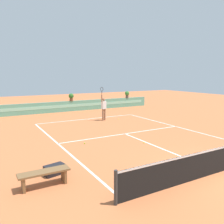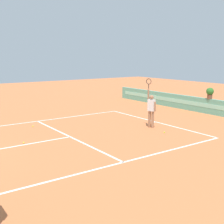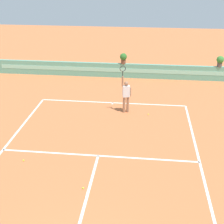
% 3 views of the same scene
% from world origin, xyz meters
% --- Properties ---
extents(ground_plane, '(60.00, 60.00, 0.00)m').
position_xyz_m(ground_plane, '(0.00, 6.00, 0.00)').
color(ground_plane, '#C66B3D').
extents(court_lines, '(8.32, 11.94, 0.01)m').
position_xyz_m(court_lines, '(0.00, 6.72, 0.00)').
color(court_lines, white).
rests_on(court_lines, ground).
extents(back_wall_barrier, '(18.00, 0.21, 1.00)m').
position_xyz_m(back_wall_barrier, '(0.00, 16.39, 0.50)').
color(back_wall_barrier, '#60A88E').
rests_on(back_wall_barrier, ground).
extents(tennis_player, '(0.60, 0.31, 2.58)m').
position_xyz_m(tennis_player, '(0.83, 10.74, 1.05)').
color(tennis_player, '#9E7051').
rests_on(tennis_player, ground).
extents(tennis_ball_near_baseline, '(0.07, 0.07, 0.07)m').
position_xyz_m(tennis_ball_near_baseline, '(2.04, 10.51, 0.03)').
color(tennis_ball_near_baseline, '#CCE033').
rests_on(tennis_ball_near_baseline, ground).
extents(tennis_ball_mid_court, '(0.07, 0.07, 0.07)m').
position_xyz_m(tennis_ball_mid_court, '(-0.21, 4.27, 0.03)').
color(tennis_ball_mid_court, '#CCE033').
rests_on(tennis_ball_mid_court, ground).
extents(tennis_ball_by_sideline, '(0.07, 0.07, 0.07)m').
position_xyz_m(tennis_ball_by_sideline, '(-2.93, 5.68, 0.03)').
color(tennis_ball_by_sideline, '#CCE033').
rests_on(tennis_ball_by_sideline, ground).
extents(potted_plant_centre, '(0.48, 0.48, 0.72)m').
position_xyz_m(potted_plant_centre, '(0.24, 16.39, 1.41)').
color(potted_plant_centre, brown).
rests_on(potted_plant_centre, back_wall_barrier).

